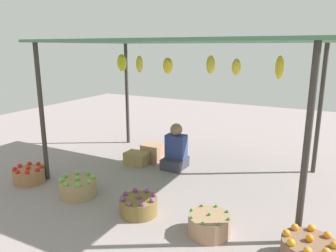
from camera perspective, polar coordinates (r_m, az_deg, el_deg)
ground_plane at (r=5.36m, az=2.78°, el=-8.64°), size 14.00×14.00×0.00m
market_stall_structure at (r=4.96m, az=3.00°, el=13.38°), size 4.02×2.56×2.14m
vendor_person at (r=5.58m, az=1.35°, el=-4.42°), size 0.36×0.44×0.78m
basket_red_tomatoes at (r=5.50m, az=-23.27°, el=-7.93°), size 0.47×0.47×0.27m
basket_green_apples at (r=4.80m, az=-15.59°, el=-10.34°), size 0.52×0.52×0.29m
basket_purple_onions at (r=4.18m, az=-5.19°, el=-13.79°), size 0.47×0.47×0.27m
basket_green_chilies at (r=3.80m, az=7.28°, el=-16.84°), size 0.47×0.47×0.26m
basket_oranges at (r=3.62m, az=23.47°, el=-19.53°), size 0.52×0.52×0.30m
wooden_crate_near_vendor at (r=6.01m, az=-2.73°, el=-4.58°), size 0.35×0.33×0.30m
wooden_crate_stacked_rear at (r=5.81m, az=-5.52°, el=-5.69°), size 0.40×0.29×0.22m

